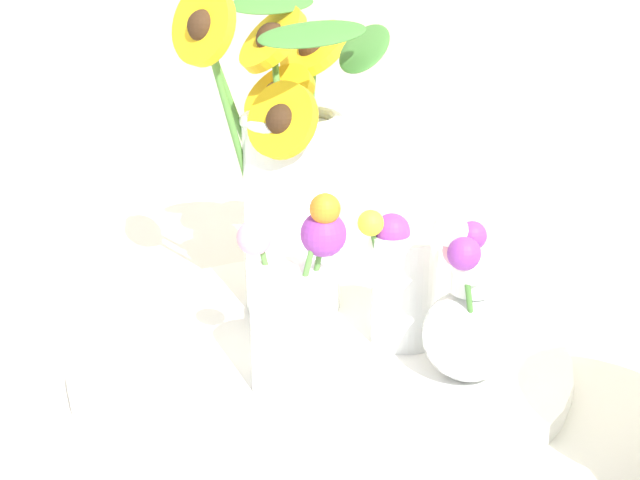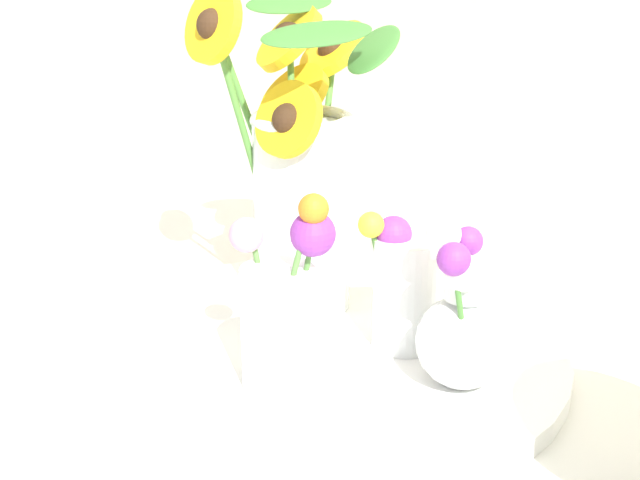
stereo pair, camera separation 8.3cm
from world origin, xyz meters
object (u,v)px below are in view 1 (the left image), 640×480
Objects in this scene: serving_tray at (320,353)px; mason_jar_sunflowers at (287,172)px; vase_small_back at (401,277)px; vase_bulb_right at (468,317)px; vase_small_center at (294,312)px.

mason_jar_sunflowers reaches higher than serving_tray.
mason_jar_sunflowers is at bearing -176.94° from vase_small_back.
serving_tray is 3.50× the size of vase_small_back.
vase_bulb_right is (0.23, -0.01, -0.09)m from mason_jar_sunflowers.
vase_bulb_right is at bearing -3.24° from mason_jar_sunflowers.
vase_bulb_right reaches higher than serving_tray.
mason_jar_sunflowers is 0.19m from vase_small_center.
mason_jar_sunflowers reaches higher than vase_small_center.
vase_small_center is 1.16× the size of vase_bulb_right.
vase_small_center is 0.14m from vase_small_back.
vase_small_center is 0.16m from vase_bulb_right.
vase_small_center is (0.13, -0.13, -0.07)m from mason_jar_sunflowers.
vase_small_center is (0.04, -0.07, 0.08)m from serving_tray.
mason_jar_sunflowers reaches higher than vase_bulb_right.
vase_small_back is at bearing 3.06° from mason_jar_sunflowers.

